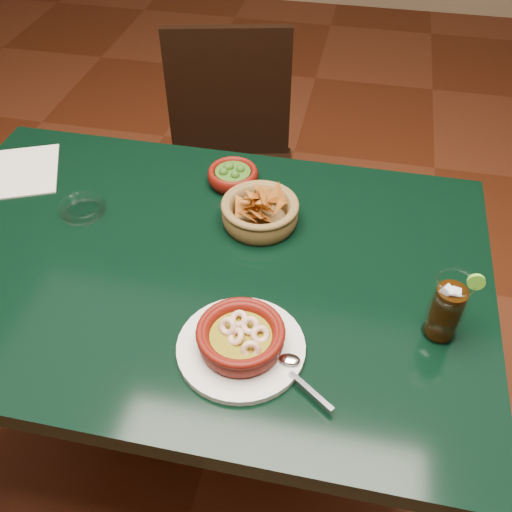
% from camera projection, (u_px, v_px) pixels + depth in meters
% --- Properties ---
extents(ground, '(7.00, 7.00, 0.00)m').
position_uv_depth(ground, '(211.00, 442.00, 1.68)').
color(ground, '#471C0C').
rests_on(ground, ground).
extents(dining_table, '(1.20, 0.80, 0.75)m').
position_uv_depth(dining_table, '(194.00, 293.00, 1.23)').
color(dining_table, black).
rests_on(dining_table, ground).
extents(dining_chair, '(0.49, 0.49, 0.89)m').
position_uv_depth(dining_chair, '(230.00, 164.00, 1.85)').
color(dining_chair, black).
rests_on(dining_chair, ground).
extents(shrimp_plate, '(0.29, 0.22, 0.07)m').
position_uv_depth(shrimp_plate, '(241.00, 340.00, 0.98)').
color(shrimp_plate, silver).
rests_on(shrimp_plate, dining_table).
extents(chip_basket, '(0.20, 0.20, 0.11)m').
position_uv_depth(chip_basket, '(260.00, 212.00, 1.22)').
color(chip_basket, brown).
rests_on(chip_basket, dining_table).
extents(guacamole_ramekin, '(0.14, 0.14, 0.05)m').
position_uv_depth(guacamole_ramekin, '(233.00, 175.00, 1.33)').
color(guacamole_ramekin, '#500C06').
rests_on(guacamole_ramekin, dining_table).
extents(cola_drink, '(0.13, 0.13, 0.15)m').
position_uv_depth(cola_drink, '(447.00, 308.00, 0.98)').
color(cola_drink, white).
rests_on(cola_drink, dining_table).
extents(glass_ashtray, '(0.11, 0.11, 0.03)m').
position_uv_depth(glass_ashtray, '(83.00, 208.00, 1.26)').
color(glass_ashtray, white).
rests_on(glass_ashtray, dining_table).
extents(paper_menu, '(0.22, 0.25, 0.00)m').
position_uv_depth(paper_menu, '(25.00, 171.00, 1.38)').
color(paper_menu, beige).
rests_on(paper_menu, dining_table).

